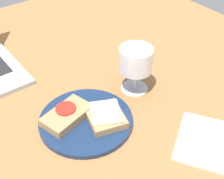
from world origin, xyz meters
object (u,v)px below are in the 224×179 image
(sandwich_with_tomato, at_px, (66,114))
(napkin, at_px, (204,141))
(plate, at_px, (86,121))
(wine_glass, at_px, (137,62))
(sandwich_with_cheese, at_px, (105,116))

(sandwich_with_tomato, relative_size, napkin, 0.84)
(sandwich_with_tomato, height_order, napkin, sandwich_with_tomato)
(plate, bearing_deg, wine_glass, 7.75)
(sandwich_with_cheese, xyz_separation_m, wine_glass, (0.14, 0.05, 0.06))
(plate, xyz_separation_m, sandwich_with_tomato, (-0.03, 0.03, 0.02))
(wine_glass, relative_size, napkin, 0.82)
(sandwich_with_cheese, xyz_separation_m, napkin, (0.14, -0.18, -0.02))
(plate, xyz_separation_m, sandwich_with_cheese, (0.03, -0.03, 0.02))
(napkin, bearing_deg, wine_glass, 90.79)
(plate, relative_size, sandwich_with_tomato, 1.72)
(plate, distance_m, wine_glass, 0.19)
(sandwich_with_cheese, distance_m, wine_glass, 0.16)
(sandwich_with_tomato, xyz_separation_m, wine_glass, (0.21, -0.01, 0.06))
(wine_glass, bearing_deg, sandwich_with_cheese, -158.35)
(sandwich_with_cheese, height_order, sandwich_with_tomato, sandwich_with_cheese)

